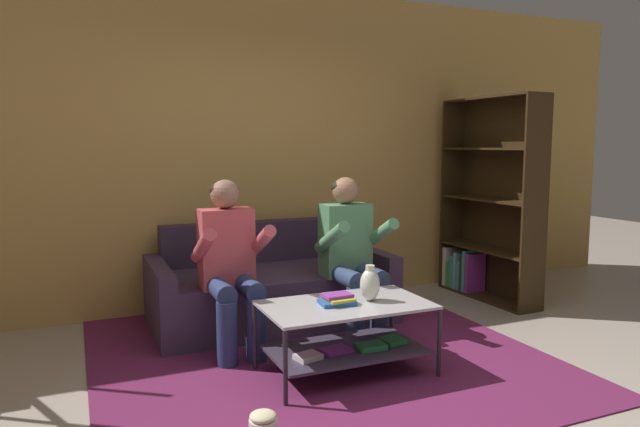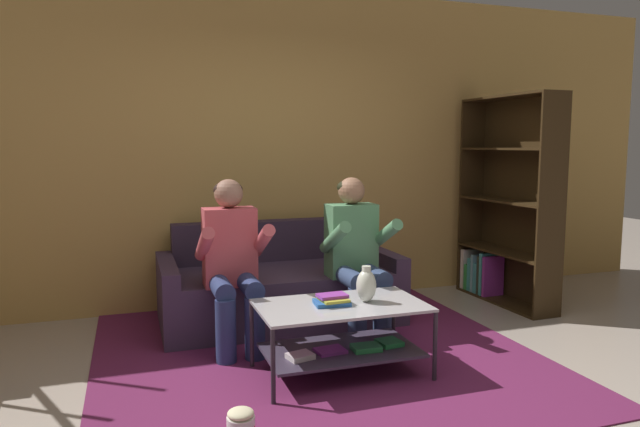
% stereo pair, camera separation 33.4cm
% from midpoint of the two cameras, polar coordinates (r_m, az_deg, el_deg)
% --- Properties ---
extents(ground, '(16.80, 16.80, 0.00)m').
position_cam_midpoint_polar(ground, '(3.38, 9.14, -19.08)').
color(ground, '#B0A193').
extents(back_partition, '(8.40, 0.12, 2.90)m').
position_cam_midpoint_polar(back_partition, '(5.34, -2.97, 6.55)').
color(back_partition, tan).
rests_on(back_partition, ground).
extents(couch, '(1.94, 1.00, 0.80)m').
position_cam_midpoint_polar(couch, '(4.87, -2.26, -7.45)').
color(couch, '#3F2E46').
rests_on(couch, ground).
extents(person_seated_left, '(0.50, 0.58, 1.23)m').
position_cam_midpoint_polar(person_seated_left, '(4.12, -6.48, -4.43)').
color(person_seated_left, navy).
rests_on(person_seated_left, ground).
extents(person_seated_right, '(0.50, 0.58, 1.23)m').
position_cam_midpoint_polar(person_seated_right, '(4.42, 5.82, -3.69)').
color(person_seated_right, navy).
rests_on(person_seated_right, ground).
extents(coffee_table, '(1.07, 0.62, 0.47)m').
position_cam_midpoint_polar(coffee_table, '(3.73, 4.80, -11.46)').
color(coffee_table, '#BBB7BB').
rests_on(coffee_table, ground).
extents(area_rug, '(3.00, 3.23, 0.01)m').
position_cam_midpoint_polar(area_rug, '(4.27, 1.29, -13.30)').
color(area_rug, '#68204A').
rests_on(area_rug, ground).
extents(vase, '(0.13, 0.13, 0.24)m').
position_cam_midpoint_polar(vase, '(3.73, 7.23, -7.14)').
color(vase, silver).
rests_on(vase, coffee_table).
extents(book_stack, '(0.23, 0.19, 0.06)m').
position_cam_midpoint_polar(book_stack, '(3.66, 3.88, -8.67)').
color(book_stack, '#285FAC').
rests_on(book_stack, coffee_table).
extents(bookshelf, '(0.33, 1.15, 1.92)m').
position_cam_midpoint_polar(bookshelf, '(5.72, 19.71, -0.40)').
color(bookshelf, '#312210').
rests_on(bookshelf, ground).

